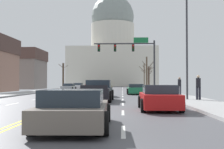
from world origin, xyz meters
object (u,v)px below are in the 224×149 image
sedan_near_00 (136,89)px  sedan_near_01 (103,91)px  street_lamp_right (183,34)px  sedan_oncoming_02 (99,86)px  pickup_truck_near_02 (98,91)px  signal_gantry (133,53)px  sedan_near_04 (75,110)px  sedan_oncoming_00 (69,87)px  sedan_near_03 (159,98)px  pedestrian_01 (179,85)px  pedestrian_00 (198,86)px  sedan_oncoming_03 (90,85)px  sedan_oncoming_01 (78,86)px

sedan_near_00 → sedan_near_01: sedan_near_00 is taller
sedan_near_00 → street_lamp_right: bearing=-76.8°
sedan_oncoming_02 → sedan_near_00: bearing=-78.5°
sedan_near_01 → pickup_truck_near_02: bearing=-89.8°
signal_gantry → sedan_near_00: (0.19, -4.33, -4.67)m
sedan_near_04 → sedan_oncoming_00: sedan_oncoming_00 is taller
sedan_oncoming_00 → sedan_oncoming_02: (3.48, 19.42, 0.05)m
sedan_near_03 → street_lamp_right: bearing=69.5°
sedan_near_03 → sedan_oncoming_02: sedan_oncoming_02 is taller
signal_gantry → sedan_near_04: signal_gantry is taller
pedestrian_01 → signal_gantry: bearing=116.4°
sedan_near_00 → sedan_near_01: 6.71m
sedan_near_00 → pedestrian_01: (4.15, -4.39, 0.55)m
signal_gantry → street_lamp_right: 17.00m
signal_gantry → sedan_near_03: bearing=-88.8°
sedan_near_00 → pedestrian_00: size_ratio=2.47×
sedan_near_00 → sedan_near_03: size_ratio=1.01×
sedan_oncoming_03 → signal_gantry: bearing=-75.8°
pickup_truck_near_02 → sedan_near_00: bearing=74.7°
sedan_near_00 → sedan_near_04: size_ratio=0.98×
signal_gantry → sedan_oncoming_03: 40.54m
signal_gantry → sedan_oncoming_01: (-10.14, 20.48, -4.64)m
sedan_oncoming_02 → pedestrian_01: (10.89, -37.59, 0.50)m
pickup_truck_near_02 → pedestrian_00: size_ratio=3.16×
street_lamp_right → sedan_near_04: bearing=-114.2°
signal_gantry → sedan_oncoming_03: size_ratio=1.67×
sedan_oncoming_01 → sedan_near_03: bearing=-76.5°
sedan_oncoming_01 → street_lamp_right: bearing=-70.4°
sedan_oncoming_03 → pedestrian_00: size_ratio=2.70×
sedan_near_01 → sedan_oncoming_01: bearing=102.8°
street_lamp_right → pickup_truck_near_02: bearing=178.9°
sedan_oncoming_00 → sedan_near_04: bearing=-79.5°
sedan_near_01 → sedan_near_00: bearing=59.9°
pickup_truck_near_02 → sedan_oncoming_02: pickup_truck_near_02 is taller
sedan_near_03 → sedan_near_04: 6.90m
signal_gantry → sedan_oncoming_00: size_ratio=1.83×
street_lamp_right → sedan_oncoming_02: size_ratio=1.88×
sedan_near_00 → sedan_near_04: (-2.96, -25.44, -0.01)m
sedan_near_03 → pedestrian_00: (3.61, 6.64, 0.53)m
sedan_near_03 → sedan_oncoming_00: (-10.52, 33.13, -0.02)m
sedan_near_01 → pedestrian_00: 10.06m
pickup_truck_near_02 → sedan_near_04: 13.18m
sedan_near_00 → pedestrian_00: 13.32m
sedan_near_04 → pickup_truck_near_02: bearing=91.7°
sedan_oncoming_00 → sedan_oncoming_03: (0.16, 29.60, 0.02)m
signal_gantry → sedan_near_00: 6.37m
sedan_oncoming_03 → pedestrian_01: 49.84m
sedan_oncoming_01 → pedestrian_01: (14.47, -29.20, 0.53)m
sedan_oncoming_00 → pedestrian_00: (14.13, -26.50, 0.56)m
sedan_near_04 → sedan_oncoming_03: size_ratio=0.93×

